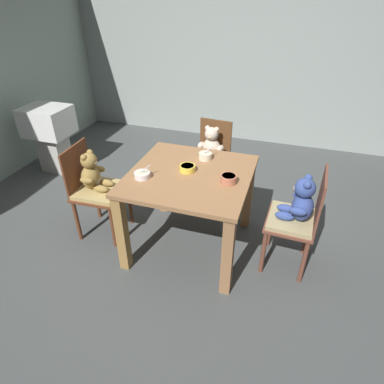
{
  "coord_description": "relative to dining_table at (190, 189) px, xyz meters",
  "views": [
    {
      "loc": [
        0.72,
        -2.17,
        2.02
      ],
      "look_at": [
        0.0,
        0.05,
        0.53
      ],
      "focal_mm": 30.73,
      "sensor_mm": 36.0,
      "label": 1
    }
  ],
  "objects": [
    {
      "name": "wall_rear",
      "position": [
        0.0,
        2.56,
        0.83
      ],
      "size": [
        5.2,
        0.08,
        2.85
      ],
      "primitive_type": "cube",
      "color": "#8F9993",
      "rests_on": "ground_plane"
    },
    {
      "name": "dining_table",
      "position": [
        0.0,
        0.0,
        0.0
      ],
      "size": [
        0.96,
        0.97,
        0.74
      ],
      "color": "#956841",
      "rests_on": "ground_plane"
    },
    {
      "name": "porridge_bowl_cream_far_center",
      "position": [
        0.05,
        0.28,
        0.18
      ],
      "size": [
        0.11,
        0.11,
        0.11
      ],
      "color": "beige",
      "rests_on": "dining_table"
    },
    {
      "name": "ground_plane",
      "position": [
        0.0,
        0.0,
        -0.61
      ],
      "size": [
        5.2,
        5.2,
        0.04
      ],
      "color": "#464A4A"
    },
    {
      "name": "teddy_chair_near_right",
      "position": [
        0.87,
        0.02,
        -0.04
      ],
      "size": [
        0.39,
        0.43,
        0.89
      ],
      "rotation": [
        0.0,
        0.0,
        3.09
      ],
      "color": "brown",
      "rests_on": "ground_plane"
    },
    {
      "name": "porridge_bowl_yellow_center",
      "position": [
        -0.03,
        0.03,
        0.17
      ],
      "size": [
        0.13,
        0.13,
        0.05
      ],
      "color": "yellow",
      "rests_on": "dining_table"
    },
    {
      "name": "teddy_chair_near_left",
      "position": [
        -0.87,
        -0.06,
        -0.06
      ],
      "size": [
        0.43,
        0.44,
        0.86
      ],
      "rotation": [
        0.0,
        0.0,
        0.04
      ],
      "color": "brown",
      "rests_on": "ground_plane"
    },
    {
      "name": "teddy_chair_far_center",
      "position": [
        -0.06,
        0.88,
        -0.06
      ],
      "size": [
        0.41,
        0.43,
        0.82
      ],
      "rotation": [
        0.0,
        0.0,
        -1.67
      ],
      "color": "brown",
      "rests_on": "ground_plane"
    },
    {
      "name": "porridge_bowl_white_near_left",
      "position": [
        -0.33,
        -0.18,
        0.17
      ],
      "size": [
        0.13,
        0.13,
        0.11
      ],
      "color": "white",
      "rests_on": "dining_table"
    },
    {
      "name": "porridge_bowl_terracotta_near_right",
      "position": [
        0.32,
        -0.04,
        0.18
      ],
      "size": [
        0.13,
        0.13,
        0.06
      ],
      "color": "#BD6D50",
      "rests_on": "dining_table"
    },
    {
      "name": "sink_basin",
      "position": [
        -2.05,
        0.84,
        -0.06
      ],
      "size": [
        0.51,
        0.43,
        0.81
      ],
      "color": "#B7B2A8",
      "rests_on": "ground_plane"
    }
  ]
}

